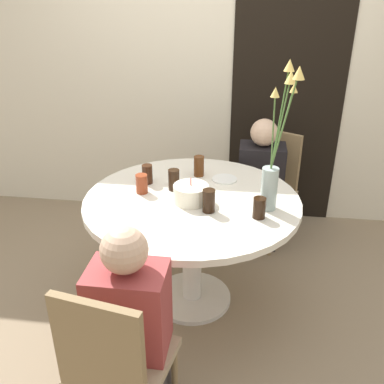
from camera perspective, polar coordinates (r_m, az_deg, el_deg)
name	(u,v)px	position (r m, az deg, el deg)	size (l,w,h in m)	color
ground_plane	(192,299)	(2.97, 0.00, -14.02)	(16.00, 16.00, 0.00)	#89755B
wall_back	(214,67)	(3.63, 2.92, 16.25)	(8.00, 0.05, 2.60)	beige
doorway_panel	(286,104)	(3.65, 12.48, 11.34)	(0.90, 0.01, 2.05)	black
dining_table	(192,217)	(2.61, 0.00, -3.41)	(1.29, 1.29, 0.76)	silver
chair_far_back	(270,182)	(3.47, 10.31, 1.34)	(0.54, 0.54, 0.88)	#9E896B
chair_right_flank	(114,361)	(1.95, -10.31, -21.29)	(0.47, 0.47, 0.88)	#9E896B
birthday_cake	(191,194)	(2.49, -0.12, -0.21)	(0.21, 0.21, 0.15)	white
flower_vase	(275,159)	(2.35, 11.00, 4.40)	(0.16, 0.28, 0.81)	#9EB2AD
side_plate	(225,179)	(2.79, 4.37, 1.72)	(0.16, 0.16, 0.01)	white
drink_glass_0	(174,180)	(2.63, -2.43, 1.64)	(0.07, 0.07, 0.13)	black
drink_glass_1	(199,166)	(2.83, 0.91, 3.48)	(0.07, 0.07, 0.14)	#51280F
drink_glass_2	(142,184)	(2.61, -6.72, 1.10)	(0.07, 0.07, 0.12)	maroon
drink_glass_3	(147,174)	(2.74, -5.97, 2.39)	(0.07, 0.07, 0.12)	#33190C
drink_glass_4	(209,201)	(2.38, 2.25, -1.17)	(0.07, 0.07, 0.13)	black
drink_glass_5	(259,208)	(2.34, 8.96, -2.11)	(0.07, 0.07, 0.12)	black
person_woman	(260,189)	(3.34, 9.03, 0.40)	(0.34, 0.24, 1.04)	#383333
person_boy	(131,335)	(2.05, -8.12, -18.30)	(0.34, 0.24, 1.04)	#383333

